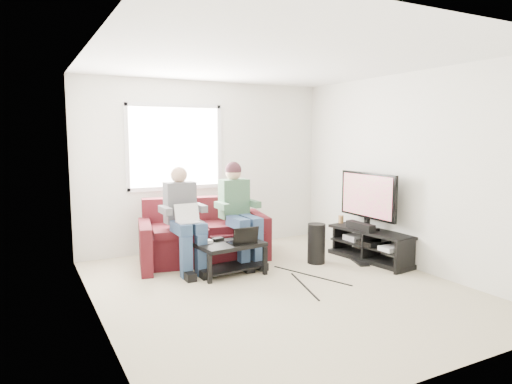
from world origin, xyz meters
TOP-DOWN VIEW (x-y plane):
  - floor at (0.00, 0.00)m, footprint 4.50×4.50m
  - ceiling at (0.00, 0.00)m, footprint 4.50×4.50m
  - wall_back at (0.00, 2.25)m, footprint 4.50×0.00m
  - wall_front at (0.00, -2.25)m, footprint 4.50×0.00m
  - wall_left at (-2.00, 0.00)m, footprint 0.00×4.50m
  - wall_right at (2.00, 0.00)m, footprint 0.00×4.50m
  - window at (-0.50, 2.23)m, footprint 1.48×0.04m
  - sofa at (-0.32, 1.54)m, footprint 2.04×1.18m
  - person_left at (-0.72, 1.21)m, footprint 0.40×0.71m
  - person_right at (0.08, 1.23)m, footprint 0.40×0.71m
  - laptop_silver at (-0.72, 1.01)m, footprint 0.38×0.33m
  - coffee_table at (-0.27, 0.74)m, footprint 0.87×0.59m
  - laptop_black at (-0.15, 0.66)m, footprint 0.35×0.26m
  - controller_a at (-0.55, 0.86)m, footprint 0.16×0.12m
  - controller_b at (-0.37, 0.92)m, footprint 0.15×0.11m
  - controller_c at (0.03, 0.89)m, footprint 0.15×0.10m
  - tv_stand at (1.77, 0.40)m, footprint 0.58×1.38m
  - tv at (1.77, 0.50)m, footprint 0.12×1.10m
  - soundbar at (1.65, 0.50)m, footprint 0.12×0.50m
  - drink_cup at (1.72, 1.03)m, footprint 0.08×0.08m
  - console_white at (1.77, 0.00)m, footprint 0.30×0.22m
  - console_grey at (1.77, 0.70)m, footprint 0.34×0.26m
  - console_black at (1.77, 0.35)m, footprint 0.38×0.30m
  - subwoofer at (1.00, 0.66)m, footprint 0.24×0.24m
  - keyboard_floor at (1.55, 0.39)m, footprint 0.26×0.44m
  - end_table at (0.50, 1.67)m, footprint 0.33×0.33m

SIDE VIEW (x-z plane):
  - floor at x=0.00m, z-range 0.00..0.00m
  - keyboard_floor at x=1.55m, z-range 0.00..0.02m
  - tv_stand at x=1.77m, z-range -0.02..0.42m
  - end_table at x=0.50m, z-range -0.03..0.56m
  - console_white at x=1.77m, z-range 0.24..0.30m
  - console_black at x=1.77m, z-range 0.24..0.31m
  - console_grey at x=1.77m, z-range 0.24..0.32m
  - subwoofer at x=1.00m, z-range 0.00..0.56m
  - coffee_table at x=-0.27m, z-range 0.10..0.51m
  - sofa at x=-0.32m, z-range -0.11..0.76m
  - controller_a at x=-0.55m, z-range 0.41..0.45m
  - controller_b at x=-0.37m, z-range 0.41..0.45m
  - controller_c at x=0.03m, z-range 0.41..0.45m
  - soundbar at x=1.65m, z-range 0.44..0.54m
  - drink_cup at x=1.72m, z-range 0.44..0.56m
  - laptop_black at x=-0.15m, z-range 0.41..0.65m
  - laptop_silver at x=-0.72m, z-range 0.61..0.85m
  - person_left at x=-0.72m, z-range 0.07..1.43m
  - person_right at x=0.08m, z-range 0.11..1.51m
  - tv at x=1.77m, z-range 0.50..1.31m
  - wall_back at x=0.00m, z-range -0.95..3.55m
  - wall_front at x=0.00m, z-range -0.95..3.55m
  - wall_left at x=-2.00m, z-range -0.95..3.55m
  - wall_right at x=2.00m, z-range -0.95..3.55m
  - window at x=-0.50m, z-range 0.96..2.24m
  - ceiling at x=0.00m, z-range 2.60..2.60m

